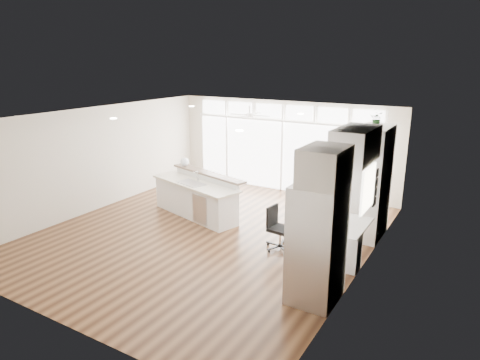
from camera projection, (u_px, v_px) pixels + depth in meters
The scene contains 24 objects.
floor at pixel (208, 234), 9.85m from camera, with size 7.00×8.00×0.02m, color #402413.
ceiling at pixel (205, 116), 9.10m from camera, with size 7.00×8.00×0.02m, color white.
wall_back at pixel (283, 146), 12.78m from camera, with size 7.00×0.04×2.70m, color beige.
wall_front at pixel (48, 241), 6.17m from camera, with size 7.00×0.04×2.70m, color beige.
wall_left at pixel (97, 159), 11.19m from camera, with size 0.04×8.00×2.70m, color beige.
wall_right at pixel (365, 203), 7.76m from camera, with size 0.04×8.00×2.70m, color beige.
glass_wall at pixel (282, 156), 12.81m from camera, with size 5.80×0.06×2.08m, color white.
transom_row at pixel (284, 112), 12.45m from camera, with size 5.90×0.06×0.40m, color white.
desk_window at pixel (368, 188), 7.97m from camera, with size 0.04×0.85×0.85m, color silver.
ceiling_fan at pixel (249, 111), 11.72m from camera, with size 1.16×1.16×0.32m, color white.
recessed_lights at pixel (211, 116), 9.27m from camera, with size 3.40×3.00×0.02m, color beige.
oven_cabinet at pixel (371, 182), 9.43m from camera, with size 0.64×1.20×2.50m, color white.
desk_nook at pixel (346, 242), 8.45m from camera, with size 0.72×1.30×0.76m, color white.
upper_cabinets at pixel (356, 145), 7.89m from camera, with size 0.64×1.30×0.64m, color white.
refrigerator at pixel (317, 243), 6.93m from camera, with size 0.76×0.90×2.00m, color silver.
fridge_cabinet at pixel (325, 166), 6.54m from camera, with size 0.64×0.90×0.60m, color white.
framed_photos at pixel (375, 188), 8.52m from camera, with size 0.06×0.22×0.80m, color black.
kitchen_island at pixel (195, 196), 10.83m from camera, with size 2.69×1.01×1.07m, color white.
rug at pixel (316, 263), 8.41m from camera, with size 0.95×0.69×0.01m, color #332110.
office_chair at pixel (280, 229), 8.92m from camera, with size 0.48×0.44×0.92m, color black.
fishbowl at pixel (185, 162), 11.58m from camera, with size 0.23×0.23×0.23m, color white.
monitor at pixel (344, 213), 8.33m from camera, with size 0.09×0.52×0.43m, color black.
keyboard at pixel (335, 222), 8.47m from camera, with size 0.11×0.29×0.01m, color silver.
potted_plant at pixel (377, 120), 9.06m from camera, with size 0.27×0.30×0.24m, color #2A5E28.
Camera 1 is at (5.29, -7.47, 3.89)m, focal length 32.00 mm.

